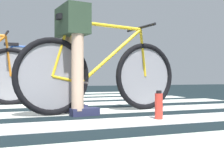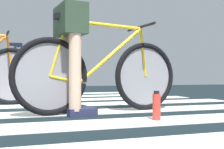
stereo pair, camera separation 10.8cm
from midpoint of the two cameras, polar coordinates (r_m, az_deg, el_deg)
name	(u,v)px [view 1 (the left image)]	position (r m, az deg, el deg)	size (l,w,h in m)	color
ground	(34,110)	(3.29, -16.15, -6.78)	(18.00, 14.00, 0.02)	black
crosswalk_markings	(35,109)	(3.23, -15.99, -6.68)	(5.39, 5.78, 0.00)	silver
bicycle_1_of_4	(102,74)	(2.84, -2.98, 0.18)	(1.73, 0.52, 0.93)	black
cyclist_1_of_4	(73,44)	(2.74, -8.92, 5.96)	(0.36, 0.44, 1.02)	beige
bicycle_3_of_4	(32,75)	(5.22, -16.15, -0.03)	(1.74, 0.52, 0.93)	black
water_bottle	(159,106)	(2.40, 8.13, -6.19)	(0.07, 0.07, 0.24)	red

